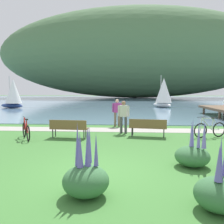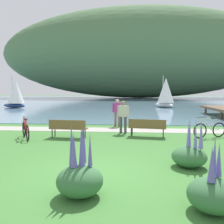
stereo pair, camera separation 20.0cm
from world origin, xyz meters
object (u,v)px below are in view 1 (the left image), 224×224
(sailboat_mid_bay, at_px, (13,93))
(bicycle_leaning_near_bench, at_px, (210,129))
(sailboat_nearest_to_shore, at_px, (163,92))
(person_at_shoreline, at_px, (117,111))
(park_bench_near_camera, at_px, (69,127))
(bicycle_beside_path, at_px, (26,131))
(person_on_the_grass, at_px, (124,115))
(park_bench_further_along, at_px, (148,126))

(sailboat_mid_bay, bearing_deg, bicycle_leaning_near_bench, -43.78)
(sailboat_nearest_to_shore, height_order, sailboat_mid_bay, sailboat_nearest_to_shore)
(person_at_shoreline, bearing_deg, sailboat_mid_bay, 133.75)
(park_bench_near_camera, distance_m, sailboat_nearest_to_shore, 22.12)
(bicycle_leaning_near_bench, relative_size, bicycle_beside_path, 1.11)
(park_bench_near_camera, height_order, bicycle_beside_path, bicycle_beside_path)
(bicycle_leaning_near_bench, distance_m, bicycle_beside_path, 8.69)
(bicycle_beside_path, relative_size, person_at_shoreline, 0.89)
(person_on_the_grass, relative_size, sailboat_nearest_to_shore, 0.41)
(person_on_the_grass, bearing_deg, sailboat_mid_bay, 130.39)
(park_bench_near_camera, xyz_separation_m, sailboat_mid_bay, (-11.78, 18.33, 1.41))
(park_bench_further_along, xyz_separation_m, sailboat_mid_bay, (-15.54, 17.76, 1.41))
(person_at_shoreline, bearing_deg, bicycle_leaning_near_bench, -34.91)
(person_at_shoreline, distance_m, sailboat_mid_bay, 20.10)
(person_on_the_grass, bearing_deg, sailboat_nearest_to_shore, 76.03)
(park_bench_near_camera, relative_size, sailboat_nearest_to_shore, 0.43)
(park_bench_near_camera, relative_size, bicycle_leaning_near_bench, 1.09)
(bicycle_beside_path, distance_m, sailboat_nearest_to_shore, 23.17)
(park_bench_further_along, relative_size, person_on_the_grass, 1.08)
(park_bench_near_camera, xyz_separation_m, sailboat_nearest_to_shore, (7.37, 20.80, 1.50))
(bicycle_leaning_near_bench, xyz_separation_m, bicycle_beside_path, (-8.63, -0.97, 0.00))
(park_bench_near_camera, height_order, bicycle_leaning_near_bench, bicycle_leaning_near_bench)
(bicycle_beside_path, distance_m, sailboat_mid_bay, 21.18)
(park_bench_further_along, xyz_separation_m, bicycle_beside_path, (-5.68, -0.93, -0.12))
(person_at_shoreline, bearing_deg, bicycle_beside_path, -133.87)
(park_bench_further_along, xyz_separation_m, person_on_the_grass, (-1.20, 0.91, 0.46))
(park_bench_near_camera, distance_m, park_bench_further_along, 3.81)
(person_at_shoreline, distance_m, person_on_the_grass, 2.39)
(sailboat_nearest_to_shore, bearing_deg, park_bench_further_along, -100.10)
(sailboat_nearest_to_shore, xyz_separation_m, sailboat_mid_bay, (-19.14, -2.48, -0.09))
(park_bench_near_camera, xyz_separation_m, person_at_shoreline, (2.10, 3.83, 0.46))
(park_bench_near_camera, bearing_deg, sailboat_nearest_to_shore, 70.50)
(park_bench_further_along, bearing_deg, sailboat_mid_bay, 131.18)
(park_bench_near_camera, bearing_deg, person_on_the_grass, 29.98)
(bicycle_beside_path, distance_m, person_at_shoreline, 5.84)
(park_bench_near_camera, distance_m, sailboat_mid_bay, 21.83)
(park_bench_near_camera, height_order, park_bench_further_along, same)
(park_bench_further_along, relative_size, bicycle_leaning_near_bench, 1.10)
(bicycle_leaning_near_bench, xyz_separation_m, person_at_shoreline, (-4.61, 3.22, 0.58))
(park_bench_near_camera, bearing_deg, bicycle_beside_path, -169.33)
(bicycle_leaning_near_bench, xyz_separation_m, person_on_the_grass, (-4.15, 0.87, 0.58))
(park_bench_further_along, bearing_deg, person_at_shoreline, 116.96)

